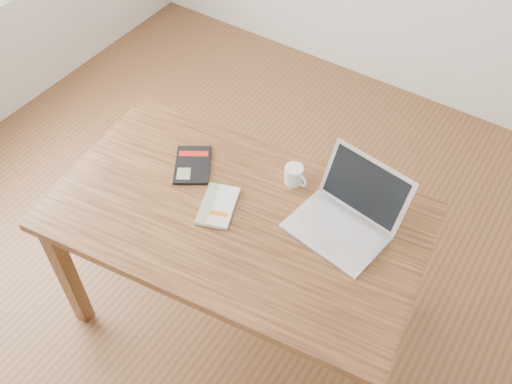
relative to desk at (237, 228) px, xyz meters
The scene contains 6 objects.
room 0.71m from the desk, behind, with size 4.04×4.04×2.70m.
desk is the anchor object (origin of this frame).
white_guidebook 0.13m from the desk, behind, with size 0.19×0.24×0.02m.
black_guidebook 0.33m from the desk, 159.79° to the left, with size 0.24×0.26×0.01m.
laptop 0.44m from the desk, 26.13° to the left, with size 0.40×0.38×0.23m.
coffee_mug 0.31m from the desk, 69.36° to the left, with size 0.11×0.07×0.08m.
Camera 1 is at (0.88, -1.12, 2.45)m, focal length 40.00 mm.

